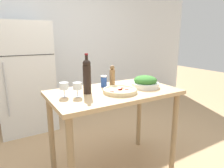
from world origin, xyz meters
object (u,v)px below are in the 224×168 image
(homemade_pizza, at_px, (120,90))
(salt_canister, at_px, (104,81))
(wine_glass_near, at_px, (77,87))
(refrigerator, at_px, (24,77))
(salad_bowl, at_px, (145,82))
(wine_bottle, at_px, (87,76))
(pepper_mill, at_px, (112,76))
(wine_glass_far, at_px, (64,87))

(homemade_pizza, bearing_deg, salt_canister, 96.17)
(wine_glass_near, bearing_deg, salt_canister, 27.04)
(refrigerator, height_order, homemade_pizza, refrigerator)
(refrigerator, height_order, salt_canister, refrigerator)
(wine_glass_near, distance_m, salt_canister, 0.41)
(wine_glass_near, relative_size, salad_bowl, 0.45)
(wine_bottle, xyz_separation_m, salad_bowl, (0.62, -0.10, -0.12))
(refrigerator, xyz_separation_m, pepper_mill, (0.70, -1.46, 0.19))
(refrigerator, height_order, salad_bowl, refrigerator)
(wine_glass_far, bearing_deg, wine_bottle, -2.73)
(salad_bowl, bearing_deg, wine_bottle, 171.21)
(pepper_mill, bearing_deg, salt_canister, 177.37)
(refrigerator, height_order, wine_glass_far, refrigerator)
(wine_glass_far, distance_m, homemade_pizza, 0.52)
(pepper_mill, xyz_separation_m, salad_bowl, (0.27, -0.23, -0.05))
(salt_canister, bearing_deg, wine_glass_near, -152.96)
(pepper_mill, relative_size, homemade_pizza, 0.69)
(wine_glass_far, xyz_separation_m, pepper_mill, (0.57, 0.12, 0.02))
(refrigerator, distance_m, wine_bottle, 1.65)
(wine_bottle, height_order, salad_bowl, wine_bottle)
(wine_bottle, distance_m, wine_glass_far, 0.23)
(wine_glass_near, height_order, salt_canister, wine_glass_near)
(wine_bottle, xyz_separation_m, homemade_pizza, (0.28, -0.13, -0.15))
(wine_bottle, xyz_separation_m, pepper_mill, (0.35, 0.13, -0.06))
(wine_bottle, xyz_separation_m, wine_glass_near, (-0.12, -0.05, -0.08))
(wine_glass_far, height_order, pepper_mill, pepper_mill)
(pepper_mill, bearing_deg, wine_glass_near, -158.70)
(salad_bowl, height_order, salt_canister, salad_bowl)
(wine_bottle, bearing_deg, wine_glass_near, -156.45)
(pepper_mill, distance_m, salt_canister, 0.11)
(refrigerator, bearing_deg, salad_bowl, -60.09)
(refrigerator, relative_size, homemade_pizza, 5.05)
(pepper_mill, height_order, salt_canister, pepper_mill)
(wine_glass_near, height_order, salad_bowl, wine_glass_near)
(wine_glass_near, height_order, homemade_pizza, wine_glass_near)
(salad_bowl, distance_m, salt_canister, 0.44)
(refrigerator, distance_m, salad_bowl, 1.95)
(wine_bottle, height_order, homemade_pizza, wine_bottle)
(refrigerator, relative_size, pepper_mill, 7.31)
(wine_glass_near, relative_size, homemade_pizza, 0.40)
(wine_glass_near, relative_size, wine_glass_far, 1.00)
(wine_glass_near, distance_m, homemade_pizza, 0.41)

